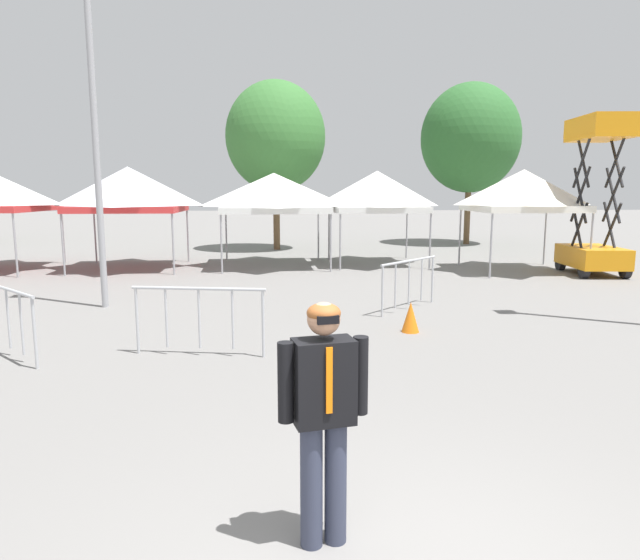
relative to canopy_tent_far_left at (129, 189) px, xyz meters
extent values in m
cylinder|color=#9E9EA3|center=(-2.83, -1.85, -1.53)|extent=(0.06, 0.06, 2.08)
cylinder|color=#9E9EA3|center=(-2.71, 1.44, -1.53)|extent=(0.06, 0.06, 2.08)
cylinder|color=#9E9EA3|center=(-1.55, -1.66, -1.54)|extent=(0.06, 0.06, 2.05)
cylinder|color=#9E9EA3|center=(1.66, -1.55, -1.54)|extent=(0.06, 0.06, 2.05)
cylinder|color=#9E9EA3|center=(-1.66, 1.55, -1.54)|extent=(0.06, 0.06, 2.05)
cylinder|color=#9E9EA3|center=(1.55, 1.66, -1.54)|extent=(0.06, 0.06, 2.05)
pyramid|color=white|center=(0.00, 0.00, 0.10)|extent=(3.48, 3.48, 1.24)
cube|color=red|center=(0.00, 0.00, -0.62)|extent=(3.45, 3.45, 0.20)
cylinder|color=#9E9EA3|center=(3.09, -1.43, -1.56)|extent=(0.06, 0.06, 2.01)
cylinder|color=#9E9EA3|center=(6.46, -1.23, -1.56)|extent=(0.06, 0.06, 2.01)
cylinder|color=#9E9EA3|center=(2.89, 1.93, -1.56)|extent=(0.06, 0.06, 2.01)
cylinder|color=#9E9EA3|center=(6.25, 2.14, -1.56)|extent=(0.06, 0.06, 2.01)
pyramid|color=white|center=(4.67, 0.35, -0.01)|extent=(3.75, 3.75, 1.10)
cube|color=white|center=(4.67, 0.35, -0.66)|extent=(3.71, 3.71, 0.20)
cylinder|color=#9E9EA3|center=(6.79, -0.89, -1.57)|extent=(0.06, 0.06, 2.00)
cylinder|color=#9E9EA3|center=(9.72, -0.75, -1.57)|extent=(0.06, 0.06, 2.00)
cylinder|color=#9E9EA3|center=(6.64, 2.05, -1.57)|extent=(0.06, 0.06, 2.00)
cylinder|color=#9E9EA3|center=(9.58, 2.19, -1.57)|extent=(0.06, 0.06, 2.00)
pyramid|color=white|center=(8.18, 0.65, 0.03)|extent=(3.24, 3.24, 1.19)
cube|color=white|center=(8.18, 0.65, -0.66)|extent=(3.21, 3.21, 0.20)
cylinder|color=#9E9EA3|center=(10.97, -2.84, -1.53)|extent=(0.06, 0.06, 2.08)
cylinder|color=#9E9EA3|center=(13.95, -2.83, -1.53)|extent=(0.06, 0.06, 2.08)
cylinder|color=#9E9EA3|center=(10.97, 0.14, -1.53)|extent=(0.06, 0.06, 2.08)
cylinder|color=#9E9EA3|center=(13.95, 0.14, -1.53)|extent=(0.06, 0.06, 2.08)
pyramid|color=white|center=(12.46, -1.35, 0.06)|extent=(3.13, 3.13, 1.10)
cube|color=white|center=(12.46, -1.35, -0.59)|extent=(3.10, 3.10, 0.20)
cylinder|color=black|center=(13.71, -2.99, -2.33)|extent=(0.22, 0.49, 0.48)
cylinder|color=black|center=(14.90, -3.08, -2.33)|extent=(0.22, 0.49, 0.48)
cylinder|color=black|center=(13.85, -1.27, -2.33)|extent=(0.22, 0.49, 0.48)
cylinder|color=black|center=(15.03, -1.36, -2.33)|extent=(0.22, 0.49, 0.48)
cube|color=orange|center=(14.37, -2.18, -2.03)|extent=(1.58, 2.40, 0.60)
cylinder|color=black|center=(13.88, -2.14, -1.21)|extent=(0.17, 1.11, 1.65)
cylinder|color=black|center=(13.88, -2.14, -1.21)|extent=(0.17, 1.11, 1.65)
cylinder|color=black|center=(14.86, -2.22, -1.21)|extent=(0.17, 1.11, 1.65)
cylinder|color=black|center=(14.86, -2.22, -1.21)|extent=(0.17, 1.11, 1.65)
cylinder|color=black|center=(13.88, -2.14, -0.17)|extent=(0.17, 1.11, 1.65)
cylinder|color=black|center=(13.88, -2.14, -0.17)|extent=(0.17, 1.11, 1.65)
cylinder|color=black|center=(14.86, -2.22, -0.17)|extent=(0.17, 1.11, 1.65)
cylinder|color=black|center=(14.86, -2.22, -0.17)|extent=(0.17, 1.11, 1.65)
cylinder|color=black|center=(13.88, -2.14, 0.87)|extent=(0.17, 1.11, 1.65)
cylinder|color=black|center=(13.88, -2.14, 0.87)|extent=(0.17, 1.11, 1.65)
cylinder|color=black|center=(14.86, -2.22, 0.87)|extent=(0.17, 1.11, 1.65)
cylinder|color=black|center=(14.86, -2.22, 0.87)|extent=(0.17, 1.11, 1.65)
cube|color=orange|center=(14.37, -2.18, 1.50)|extent=(1.50, 2.28, 0.12)
cube|color=orange|center=(14.29, -3.23, 1.84)|extent=(1.33, 0.16, 0.55)
cube|color=orange|center=(14.46, -1.12, 1.84)|extent=(1.33, 0.16, 0.55)
cube|color=orange|center=(13.73, -2.13, 1.84)|extent=(0.23, 2.18, 0.55)
cube|color=orange|center=(15.01, -2.23, 1.84)|extent=(0.23, 2.18, 0.55)
cylinder|color=#33384C|center=(5.25, -15.10, -2.11)|extent=(0.16, 0.16, 0.92)
cylinder|color=#33384C|center=(5.43, -15.06, -2.11)|extent=(0.16, 0.16, 0.92)
cube|color=black|center=(5.34, -15.08, -1.35)|extent=(0.46, 0.33, 0.60)
cylinder|color=black|center=(5.08, -15.14, -1.33)|extent=(0.11, 0.11, 0.56)
cylinder|color=black|center=(5.60, -15.02, -1.33)|extent=(0.11, 0.11, 0.56)
sphere|color=tan|center=(5.34, -15.08, -0.90)|extent=(0.23, 0.23, 0.23)
ellipsoid|color=brown|center=(5.34, -15.08, -0.86)|extent=(0.23, 0.23, 0.14)
cube|color=black|center=(5.36, -15.18, -0.89)|extent=(0.15, 0.06, 0.06)
cube|color=orange|center=(5.37, -15.20, -1.30)|extent=(0.05, 0.02, 0.46)
cylinder|color=#9E9EA3|center=(1.10, -6.38, 1.25)|extent=(0.14, 0.14, 7.64)
cylinder|color=brown|center=(13.65, 7.78, -1.01)|extent=(0.28, 0.28, 3.11)
ellipsoid|color=#2D662D|center=(13.65, 7.78, 2.37)|extent=(4.57, 4.57, 5.02)
cylinder|color=brown|center=(4.65, 5.73, -1.02)|extent=(0.28, 0.28, 3.09)
ellipsoid|color=#387233|center=(4.65, 5.73, 2.20)|extent=(4.19, 4.19, 4.61)
cylinder|color=#B7BABF|center=(7.69, -6.99, -1.52)|extent=(1.50, 1.54, 0.05)
cylinder|color=#B7BABF|center=(8.39, -6.27, -2.04)|extent=(0.04, 0.04, 1.05)
cylinder|color=#B7BABF|center=(7.00, -7.71, -2.04)|extent=(0.04, 0.04, 1.05)
cylinder|color=#B7BABF|center=(8.06, -6.61, -1.99)|extent=(0.04, 0.04, 0.92)
cylinder|color=#B7BABF|center=(7.69, -6.99, -1.99)|extent=(0.04, 0.04, 0.92)
cylinder|color=#B7BABF|center=(7.33, -7.37, -1.99)|extent=(0.04, 0.04, 0.92)
cylinder|color=#B7BABF|center=(0.81, -10.07, -1.52)|extent=(1.50, 1.54, 0.05)
cylinder|color=#B7BABF|center=(1.50, -10.78, -2.04)|extent=(0.04, 0.04, 1.05)
cylinder|color=#B7BABF|center=(1.17, -10.45, -1.99)|extent=(0.04, 0.04, 0.92)
cylinder|color=#B7BABF|center=(0.81, -10.07, -1.99)|extent=(0.04, 0.04, 0.92)
cylinder|color=#B7BABF|center=(3.73, -10.23, -1.52)|extent=(2.08, 0.39, 0.05)
cylinder|color=#B7BABF|center=(4.72, -10.39, -2.04)|extent=(0.04, 0.04, 1.05)
cylinder|color=#B7BABF|center=(2.75, -10.07, -2.04)|extent=(0.04, 0.04, 1.05)
cylinder|color=#B7BABF|center=(4.25, -10.31, -1.99)|extent=(0.04, 0.04, 0.92)
cylinder|color=#B7BABF|center=(3.73, -10.23, -1.99)|extent=(0.04, 0.04, 0.92)
cylinder|color=#B7BABF|center=(3.22, -10.14, -1.99)|extent=(0.04, 0.04, 0.92)
cone|color=orange|center=(7.30, -8.97, -2.29)|extent=(0.32, 0.32, 0.55)
camera|label=1|loc=(5.10, -18.84, -0.04)|focal=31.86mm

